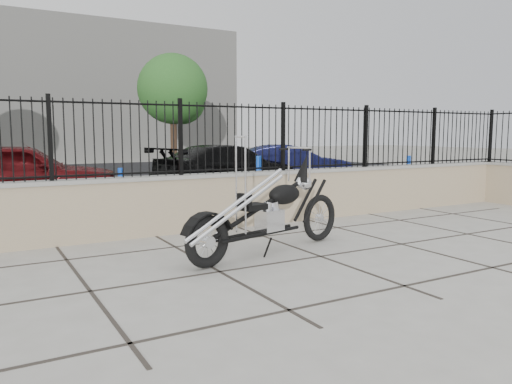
{
  "coord_description": "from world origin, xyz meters",
  "views": [
    {
      "loc": [
        -4.0,
        -5.26,
        1.65
      ],
      "look_at": [
        -0.55,
        0.8,
        0.82
      ],
      "focal_mm": 35.0,
      "sensor_mm": 36.0,
      "label": 1
    }
  ],
  "objects": [
    {
      "name": "tree_right",
      "position": [
        4.2,
        16.81,
        3.79
      ],
      "size": [
        3.21,
        3.21,
        5.41
      ],
      "rotation": [
        0.0,
        0.0,
        0.22
      ],
      "color": "#382619",
      "rests_on": "ground_plane"
    },
    {
      "name": "iron_fence",
      "position": [
        0.0,
        2.5,
        1.56
      ],
      "size": [
        14.0,
        0.08,
        1.2
      ],
      "primitive_type": "cube",
      "color": "black",
      "rests_on": "retaining_wall"
    },
    {
      "name": "bollard_b",
      "position": [
        1.65,
        4.53,
        0.57
      ],
      "size": [
        0.14,
        0.14,
        1.13
      ],
      "primitive_type": "cylinder",
      "rotation": [
        0.0,
        0.0,
        -0.06
      ],
      "color": "#0D29CC",
      "rests_on": "ground_plane"
    },
    {
      "name": "car_blue",
      "position": [
        4.65,
        7.77,
        0.64
      ],
      "size": [
        4.12,
        2.64,
        1.28
      ],
      "primitive_type": "imported",
      "rotation": [
        0.0,
        0.0,
        1.21
      ],
      "color": "#0E1034",
      "rests_on": "parking_lot"
    },
    {
      "name": "bollard_c",
      "position": [
        6.84,
        4.94,
        0.5
      ],
      "size": [
        0.14,
        0.14,
        1.0
      ],
      "primitive_type": "cylinder",
      "rotation": [
        0.0,
        0.0,
        -0.18
      ],
      "color": "#0C29B8",
      "rests_on": "ground_plane"
    },
    {
      "name": "car_red",
      "position": [
        -3.08,
        7.1,
        0.73
      ],
      "size": [
        4.52,
        2.44,
        1.46
      ],
      "primitive_type": "imported",
      "rotation": [
        0.0,
        0.0,
        1.4
      ],
      "color": "#4D0B0D",
      "rests_on": "parking_lot"
    },
    {
      "name": "background_building",
      "position": [
        0.0,
        26.5,
        4.0
      ],
      "size": [
        22.0,
        6.0,
        8.0
      ],
      "primitive_type": "cube",
      "color": "beige",
      "rests_on": "ground_plane"
    },
    {
      "name": "chopper_motorcycle",
      "position": [
        -0.55,
        0.5,
        0.82
      ],
      "size": [
        2.78,
        1.17,
        1.65
      ],
      "primitive_type": null,
      "rotation": [
        0.0,
        0.0,
        0.26
      ],
      "color": "black",
      "rests_on": "ground_plane"
    },
    {
      "name": "parking_lot",
      "position": [
        0.0,
        12.5,
        0.0
      ],
      "size": [
        30.0,
        30.0,
        0.0
      ],
      "primitive_type": "plane",
      "color": "black",
      "rests_on": "ground"
    },
    {
      "name": "ground_plane",
      "position": [
        0.0,
        0.0,
        0.0
      ],
      "size": [
        90.0,
        90.0,
        0.0
      ],
      "primitive_type": "plane",
      "color": "#99968E",
      "rests_on": "ground"
    },
    {
      "name": "bollard_a",
      "position": [
        -1.39,
        4.87,
        0.47
      ],
      "size": [
        0.14,
        0.14,
        0.94
      ],
      "primitive_type": "cylinder",
      "rotation": [
        0.0,
        0.0,
        -0.25
      ],
      "color": "#0B16A6",
      "rests_on": "ground_plane"
    },
    {
      "name": "retaining_wall",
      "position": [
        0.0,
        2.5,
        0.48
      ],
      "size": [
        14.0,
        0.36,
        0.96
      ],
      "primitive_type": "cube",
      "color": "gray",
      "rests_on": "ground_plane"
    },
    {
      "name": "car_black",
      "position": [
        2.35,
        7.42,
        0.66
      ],
      "size": [
        4.86,
        2.88,
        1.32
      ],
      "primitive_type": "imported",
      "rotation": [
        0.0,
        0.0,
        1.81
      ],
      "color": "black",
      "rests_on": "parking_lot"
    }
  ]
}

